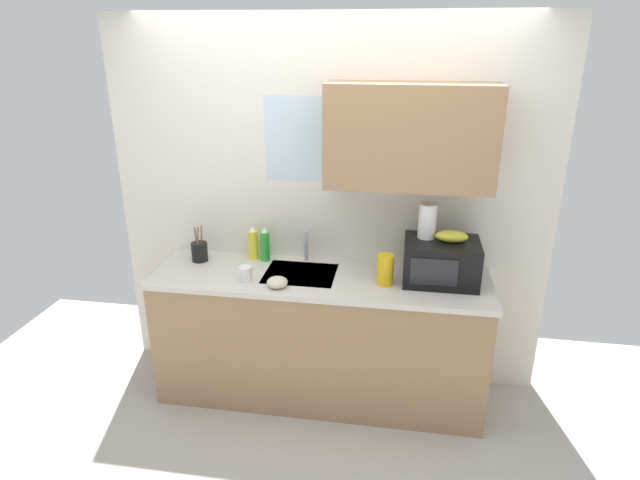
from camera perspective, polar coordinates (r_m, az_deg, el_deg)
name	(u,v)px	position (r m, az deg, el deg)	size (l,w,h in m)	color
kitchen_wall_assembly	(344,194)	(3.56, 2.54, 4.92)	(2.96, 0.42, 2.50)	silver
counter_unit	(320,335)	(3.66, -0.04, -10.14)	(2.19, 0.63, 0.90)	#9E7551
sink_faucet	(306,246)	(3.65, -1.48, -0.63)	(0.03, 0.03, 0.22)	#B2B5BA
microwave	(441,261)	(3.42, 12.78, -2.24)	(0.46, 0.35, 0.27)	black
banana_bunch	(452,236)	(3.36, 13.87, 0.38)	(0.20, 0.11, 0.07)	gold
paper_towel_roll	(427,221)	(3.37, 11.39, 2.02)	(0.11, 0.11, 0.22)	white
dish_soap_bottle_green	(265,245)	(3.67, -5.90, -0.52)	(0.06, 0.06, 0.24)	green
dish_soap_bottle_yellow	(253,244)	(3.71, -7.16, -0.38)	(0.07, 0.07, 0.24)	yellow
cereal_canister	(385,270)	(3.33, 6.98, -3.17)	(0.10, 0.10, 0.19)	gold
mug_white	(245,274)	(3.41, -7.96, -3.57)	(0.08, 0.08, 0.10)	white
utensil_crock	(200,251)	(3.75, -12.74, -1.17)	(0.11, 0.11, 0.26)	black
small_bowl	(277,282)	(3.31, -4.59, -4.51)	(0.13, 0.13, 0.07)	beige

